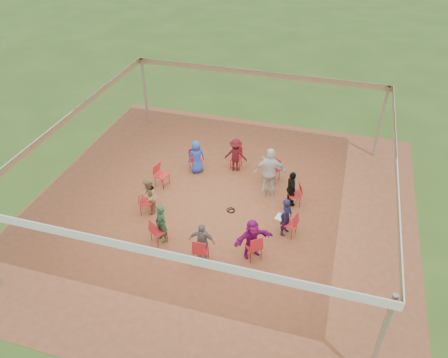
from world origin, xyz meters
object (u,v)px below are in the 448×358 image
(chair_7, at_px, (159,231))
(person_seated_6, at_px, (161,224))
(chair_1, at_px, (294,194))
(person_seated_7, at_px, (202,241))
(chair_0, at_px, (289,224))
(chair_4, at_px, (196,160))
(person_seated_3, at_px, (236,155))
(chair_6, at_px, (146,202))
(chair_2, at_px, (273,170))
(person_seated_2, at_px, (271,166))
(laptop, at_px, (282,216))
(person_seated_0, at_px, (286,217))
(cable_coil, at_px, (231,210))
(standing_person, at_px, (270,172))
(chair_9, at_px, (253,247))
(person_seated_5, at_px, (149,196))
(person_seated_8, at_px, (252,238))
(chair_8, at_px, (201,250))
(person_seated_1, at_px, (291,189))
(chair_5, at_px, (162,176))
(person_seated_4, at_px, (197,157))
(chair_3, at_px, (236,158))

(chair_7, relative_size, person_seated_6, 0.67)
(chair_1, xyz_separation_m, person_seated_7, (-2.23, -3.33, 0.23))
(chair_0, bearing_deg, chair_4, 72.00)
(chair_4, height_order, person_seated_3, person_seated_3)
(chair_6, bearing_deg, chair_7, 18.00)
(chair_2, xyz_separation_m, person_seated_6, (-2.68, -4.16, 0.23))
(person_seated_2, xyz_separation_m, person_seated_7, (-1.17, -4.44, 0.00))
(person_seated_3, bearing_deg, laptop, 124.60)
(chair_0, bearing_deg, person_seated_0, 90.00)
(cable_coil, bearing_deg, person_seated_2, 65.82)
(cable_coil, bearing_deg, standing_person, 51.51)
(chair_9, bearing_deg, person_seated_3, 72.45)
(person_seated_2, distance_m, laptop, 2.75)
(person_seated_5, xyz_separation_m, person_seated_8, (3.78, -1.00, 0.00))
(person_seated_7, bearing_deg, chair_8, -90.00)
(chair_6, distance_m, person_seated_3, 4.01)
(standing_person, bearing_deg, person_seated_1, 140.91)
(person_seated_3, bearing_deg, person_seated_5, 54.00)
(chair_6, distance_m, person_seated_7, 2.92)
(chair_2, height_order, person_seated_3, person_seated_3)
(chair_5, relative_size, chair_8, 1.00)
(chair_0, xyz_separation_m, chair_6, (-4.81, -0.27, 0.00))
(cable_coil, bearing_deg, chair_4, 134.52)
(chair_9, height_order, person_seated_8, person_seated_8)
(chair_2, height_order, chair_8, same)
(chair_7, xyz_separation_m, person_seated_1, (3.62, 3.00, 0.23))
(person_seated_4, bearing_deg, chair_3, 166.27)
(chair_1, bearing_deg, person_seated_7, 124.99)
(chair_7, relative_size, chair_9, 1.00)
(chair_0, height_order, person_seated_5, person_seated_5)
(person_seated_2, bearing_deg, chair_7, 90.00)
(chair_5, xyz_separation_m, person_seated_3, (2.31, 1.76, 0.23))
(chair_0, bearing_deg, person_seated_5, 107.55)
(person_seated_1, bearing_deg, person_seated_2, 18.00)
(chair_0, relative_size, chair_9, 1.00)
(chair_2, xyz_separation_m, chair_5, (-3.82, -1.48, 0.00))
(chair_2, bearing_deg, person_seated_7, 107.55)
(person_seated_0, height_order, person_seated_3, same)
(chair_2, bearing_deg, person_seated_6, 90.00)
(chair_3, bearing_deg, person_seated_4, 22.27)
(person_seated_8, bearing_deg, person_seated_7, 162.00)
(chair_5, xyz_separation_m, chair_7, (1.08, -2.78, 0.00))
(chair_8, distance_m, cable_coil, 2.53)
(laptop, bearing_deg, person_seated_4, 71.37)
(chair_7, xyz_separation_m, person_seated_2, (2.68, 4.16, 0.23))
(chair_4, xyz_separation_m, person_seated_1, (3.85, -1.09, 0.23))
(chair_4, height_order, chair_7, same)
(standing_person, bearing_deg, person_seated_2, -97.51)
(person_seated_1, bearing_deg, person_seated_0, 162.00)
(chair_3, bearing_deg, person_seated_1, 142.09)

